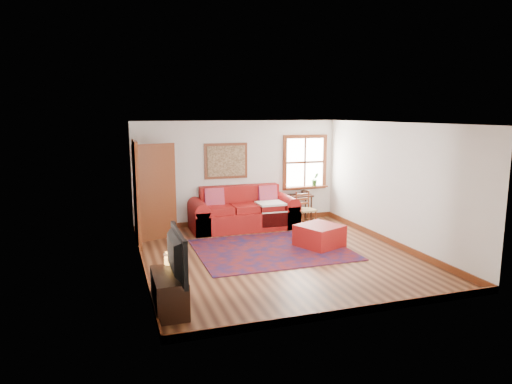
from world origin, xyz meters
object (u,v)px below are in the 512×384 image
object	(u,v)px
ladder_back_chair	(305,208)
media_cabinet	(169,292)
red_leather_sofa	(243,214)
red_ottoman	(319,236)
side_table	(300,199)

from	to	relation	value
ladder_back_chair	media_cabinet	world-z (taller)	ladder_back_chair
red_leather_sofa	red_ottoman	size ratio (longest dim) A/B	3.17
side_table	red_leather_sofa	bearing A→B (deg)	-170.64
red_leather_sofa	ladder_back_chair	size ratio (longest dim) A/B	2.90
red_leather_sofa	red_ottoman	world-z (taller)	red_leather_sofa
media_cabinet	red_ottoman	bearing A→B (deg)	32.62
ladder_back_chair	media_cabinet	bearing A→B (deg)	-134.99
red_leather_sofa	ladder_back_chair	xyz separation A→B (m)	(1.39, -0.41, 0.14)
red_ottoman	side_table	bearing A→B (deg)	53.43
ladder_back_chair	red_leather_sofa	bearing A→B (deg)	163.68
red_ottoman	ladder_back_chair	size ratio (longest dim) A/B	0.91
red_ottoman	ladder_back_chair	bearing A→B (deg)	53.94
red_leather_sofa	red_ottoman	distance (m)	2.22
red_leather_sofa	media_cabinet	world-z (taller)	red_leather_sofa
red_leather_sofa	media_cabinet	xyz separation A→B (m)	(-2.27, -4.07, -0.07)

